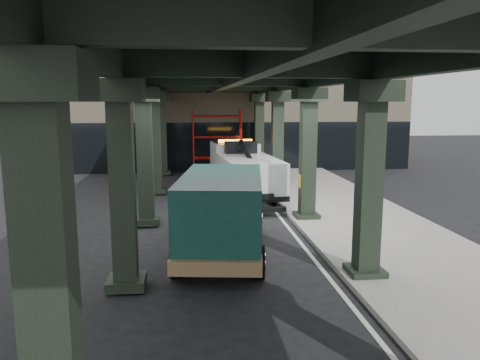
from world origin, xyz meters
TOP-DOWN VIEW (x-y plane):
  - ground at (0.00, 0.00)m, footprint 90.00×90.00m
  - sidewalk at (4.50, 2.00)m, footprint 5.00×40.00m
  - lane_stripe at (1.70, 2.00)m, footprint 0.12×38.00m
  - viaduct at (-0.40, 2.00)m, footprint 7.40×32.00m
  - building at (2.00, 20.00)m, footprint 22.00×10.00m
  - scaffolding at (0.00, 14.64)m, footprint 3.08×0.88m
  - tow_truck at (0.77, 7.50)m, footprint 2.99×8.37m
  - towed_van at (-0.88, -1.63)m, footprint 3.13×6.30m

SIDE VIEW (x-z plane):
  - ground at x=0.00m, z-range 0.00..0.00m
  - lane_stripe at x=1.70m, z-range 0.00..0.01m
  - sidewalk at x=4.50m, z-range 0.00..0.15m
  - tow_truck at x=0.77m, z-range -0.03..2.66m
  - towed_van at x=-0.88m, z-range 0.09..2.54m
  - scaffolding at x=0.00m, z-range 0.11..4.11m
  - building at x=2.00m, z-range 0.00..8.00m
  - viaduct at x=-0.40m, z-range 2.26..8.66m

